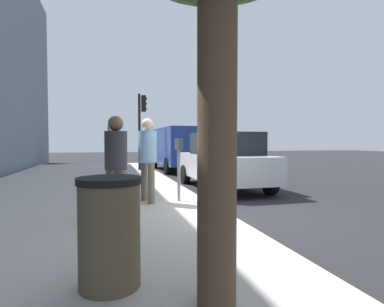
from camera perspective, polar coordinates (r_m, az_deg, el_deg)
name	(u,v)px	position (r m, az deg, el deg)	size (l,w,h in m)	color
ground_plane	(222,217)	(6.24, 5.58, -11.60)	(80.00, 80.00, 0.00)	#232326
sidewalk_slab	(59,224)	(5.88, -23.52, -11.85)	(28.00, 6.00, 0.15)	#B7B2A8
parking_meter	(179,156)	(6.93, -2.46, -0.45)	(0.36, 0.12, 1.41)	gray
pedestrian_at_meter	(147,152)	(6.81, -8.27, 0.22)	(0.54, 0.40, 1.85)	#726656
pedestrian_bystander	(116,158)	(5.53, -13.94, -0.76)	(0.47, 0.39, 1.79)	#726656
parking_officer	(113,154)	(7.42, -14.42, -0.06)	(0.49, 0.39, 1.78)	#47474C
parked_sedan_near	(223,161)	(9.73, 5.87, -1.31)	(4.41, 1.98, 1.77)	silver
parked_van_far	(178,146)	(15.88, -2.58, 1.35)	(5.26, 2.24, 2.18)	navy
traffic_signal	(142,119)	(14.81, -9.36, 6.37)	(0.24, 0.44, 3.60)	black
trash_bin	(110,232)	(3.01, -15.06, -13.84)	(0.59, 0.59, 1.01)	brown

